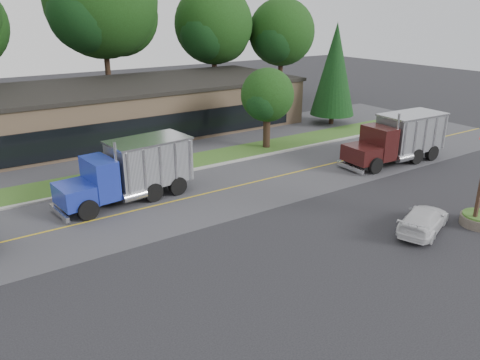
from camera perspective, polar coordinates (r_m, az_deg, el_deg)
name	(u,v)px	position (r m, az deg, el deg)	size (l,w,h in m)	color
ground	(289,262)	(20.86, 5.96, -9.95)	(140.00, 140.00, 0.00)	#2E2E33
road	(191,197)	(27.63, -5.97, -2.11)	(60.00, 8.00, 0.02)	#515156
center_line	(191,197)	(27.63, -5.97, -2.11)	(60.00, 0.12, 0.01)	gold
curb	(161,177)	(31.17, -9.61, 0.35)	(60.00, 0.30, 0.12)	#9E9E99
grass_verge	(150,170)	(32.74, -10.93, 1.24)	(60.00, 3.40, 0.03)	#376121
far_parking	(124,152)	(37.20, -14.00, 3.30)	(60.00, 7.00, 0.02)	#515156
strip_mall	(119,110)	(42.87, -14.55, 8.22)	(32.00, 12.00, 4.00)	tan
tree_far_c	(103,7)	(50.44, -16.35, 19.58)	(11.58, 10.90, 16.51)	#382619
tree_far_d	(214,28)	(54.54, -3.16, 17.99)	(9.17, 8.63, 13.08)	#382619
tree_far_e	(282,35)	(57.48, 5.11, 17.15)	(8.18, 7.70, 11.66)	#382619
evergreen_right	(335,69)	(45.19, 11.46, 13.07)	(4.10, 4.10, 9.33)	#382619
tree_verge	(268,97)	(36.68, 3.38, 10.01)	(4.37, 4.11, 6.23)	#382619
dump_truck_blue	(133,169)	(27.42, -12.91, 1.32)	(7.97, 3.37, 3.36)	black
dump_truck_maroon	(399,137)	(35.35, 18.87, 4.98)	(8.21, 3.03, 3.36)	black
rally_car	(423,220)	(24.93, 21.45, -4.51)	(1.71, 4.21, 1.22)	silver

